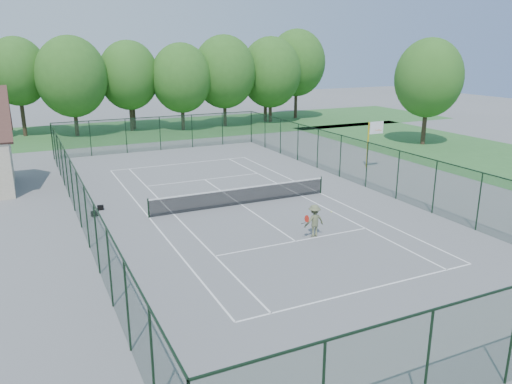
# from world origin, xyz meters

# --- Properties ---
(ground) EXTENTS (140.00, 140.00, 0.00)m
(ground) POSITION_xyz_m (0.00, 0.00, 0.00)
(ground) COLOR slate
(ground) RESTS_ON ground
(grass_far) EXTENTS (80.00, 16.00, 0.01)m
(grass_far) POSITION_xyz_m (0.00, 30.00, 0.01)
(grass_far) COLOR #387334
(grass_far) RESTS_ON ground
(grass_side) EXTENTS (14.00, 40.00, 0.01)m
(grass_side) POSITION_xyz_m (24.00, 4.00, 0.01)
(grass_side) COLOR #387334
(grass_side) RESTS_ON ground
(court_lines) EXTENTS (11.05, 23.85, 0.01)m
(court_lines) POSITION_xyz_m (0.00, 0.00, 0.00)
(court_lines) COLOR white
(court_lines) RESTS_ON ground
(tennis_net) EXTENTS (11.08, 0.08, 1.10)m
(tennis_net) POSITION_xyz_m (0.00, 0.00, 0.58)
(tennis_net) COLOR black
(tennis_net) RESTS_ON ground
(fence_enclosure) EXTENTS (18.05, 36.05, 3.02)m
(fence_enclosure) POSITION_xyz_m (0.00, 0.00, 1.56)
(fence_enclosure) COLOR #193D25
(fence_enclosure) RESTS_ON ground
(tree_line_far) EXTENTS (39.40, 6.40, 9.70)m
(tree_line_far) POSITION_xyz_m (0.00, 30.00, 5.99)
(tree_line_far) COLOR #3F2E21
(tree_line_far) RESTS_ON ground
(basketball_goal) EXTENTS (1.20, 1.43, 3.65)m
(basketball_goal) POSITION_xyz_m (12.58, 4.07, 2.57)
(basketball_goal) COLOR gold
(basketball_goal) RESTS_ON ground
(tree_side) EXTENTS (6.20, 6.20, 9.81)m
(tree_side) POSITION_xyz_m (23.32, 9.97, 6.19)
(tree_side) COLOR #3F2E21
(tree_side) RESTS_ON ground
(sports_bag_a) EXTENTS (0.43, 0.33, 0.30)m
(sports_bag_a) POSITION_xyz_m (-8.11, 1.54, 0.15)
(sports_bag_a) COLOR black
(sports_bag_a) RESTS_ON ground
(sports_bag_b) EXTENTS (0.38, 0.27, 0.27)m
(sports_bag_b) POSITION_xyz_m (-7.66, 2.55, 0.14)
(sports_bag_b) COLOR black
(sports_bag_b) RESTS_ON ground
(tennis_player) EXTENTS (2.16, 0.84, 1.62)m
(tennis_player) POSITION_xyz_m (1.13, -6.21, 0.81)
(tennis_player) COLOR #656B49
(tennis_player) RESTS_ON ground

